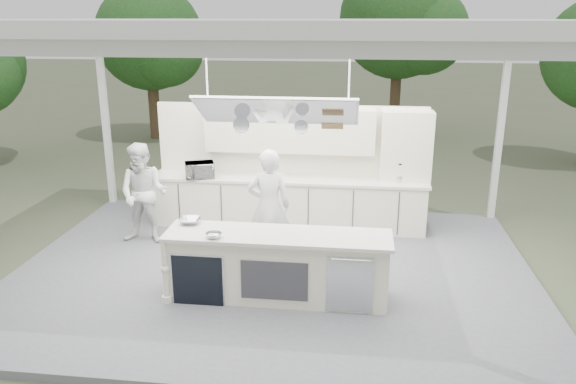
# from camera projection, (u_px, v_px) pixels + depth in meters

# --- Properties ---
(ground) EXTENTS (90.00, 90.00, 0.00)m
(ground) POSITION_uv_depth(u_px,v_px,m) (274.00, 276.00, 8.83)
(ground) COLOR #4A5037
(ground) RESTS_ON ground
(stage_deck) EXTENTS (8.00, 6.00, 0.12)m
(stage_deck) POSITION_uv_depth(u_px,v_px,m) (274.00, 272.00, 8.81)
(stage_deck) COLOR slate
(stage_deck) RESTS_ON ground
(tent) EXTENTS (8.20, 6.20, 3.86)m
(tent) POSITION_uv_depth(u_px,v_px,m) (272.00, 31.00, 7.71)
(tent) COLOR white
(tent) RESTS_ON ground
(demo_island) EXTENTS (3.10, 0.79, 0.95)m
(demo_island) POSITION_uv_depth(u_px,v_px,m) (276.00, 266.00, 7.76)
(demo_island) COLOR #F0E9CB
(demo_island) RESTS_ON stage_deck
(back_counter) EXTENTS (5.08, 0.72, 0.95)m
(back_counter) POSITION_uv_depth(u_px,v_px,m) (288.00, 202.00, 10.45)
(back_counter) COLOR #F0E9CB
(back_counter) RESTS_ON stage_deck
(back_wall_unit) EXTENTS (5.05, 0.48, 2.25)m
(back_wall_unit) POSITION_uv_depth(u_px,v_px,m) (314.00, 149.00, 10.31)
(back_wall_unit) COLOR #F0E9CB
(back_wall_unit) RESTS_ON stage_deck
(tree_cluster) EXTENTS (19.55, 9.40, 5.85)m
(tree_cluster) POSITION_uv_depth(u_px,v_px,m) (315.00, 38.00, 17.12)
(tree_cluster) COLOR #483A24
(tree_cluster) RESTS_ON ground
(head_chef) EXTENTS (0.74, 0.55, 1.85)m
(head_chef) POSITION_uv_depth(u_px,v_px,m) (269.00, 207.00, 8.80)
(head_chef) COLOR white
(head_chef) RESTS_ON stage_deck
(sous_chef) EXTENTS (0.88, 0.70, 1.76)m
(sous_chef) POSITION_uv_depth(u_px,v_px,m) (144.00, 194.00, 9.60)
(sous_chef) COLOR silver
(sous_chef) RESTS_ON stage_deck
(toaster_oven) EXTENTS (0.61, 0.51, 0.29)m
(toaster_oven) POSITION_uv_depth(u_px,v_px,m) (200.00, 170.00, 10.27)
(toaster_oven) COLOR #B1B3B8
(toaster_oven) RESTS_ON back_counter
(bowl_large) EXTENTS (0.33, 0.33, 0.07)m
(bowl_large) POSITION_uv_depth(u_px,v_px,m) (190.00, 221.00, 8.01)
(bowl_large) COLOR #B4B6BB
(bowl_large) RESTS_ON demo_island
(bowl_small) EXTENTS (0.28, 0.28, 0.07)m
(bowl_small) POSITION_uv_depth(u_px,v_px,m) (214.00, 235.00, 7.48)
(bowl_small) COLOR silver
(bowl_small) RESTS_ON demo_island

